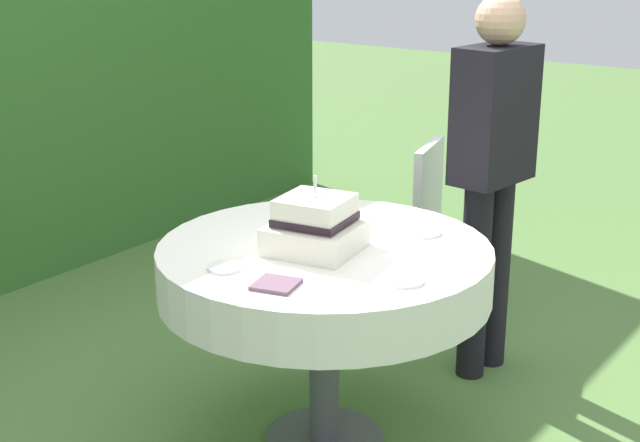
{
  "coord_description": "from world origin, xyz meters",
  "views": [
    {
      "loc": [
        -2.46,
        -1.77,
        1.85
      ],
      "look_at": [
        -0.03,
        -0.0,
        0.88
      ],
      "focal_mm": 51.52,
      "sensor_mm": 36.0,
      "label": 1
    }
  ],
  "objects": [
    {
      "name": "serving_plate_left",
      "position": [
        0.32,
        -0.21,
        0.78
      ],
      "size": [
        0.13,
        0.13,
        0.01
      ],
      "primitive_type": "cylinder",
      "color": "white",
      "rests_on": "cake_table"
    },
    {
      "name": "standing_person",
      "position": [
        0.89,
        -0.2,
        0.93
      ],
      "size": [
        0.38,
        0.24,
        1.6
      ],
      "color": "black",
      "rests_on": "ground_plane"
    },
    {
      "name": "garden_chair",
      "position": [
        1.14,
        0.34,
        0.54
      ],
      "size": [
        0.49,
        0.49,
        0.89
      ],
      "color": "white",
      "rests_on": "ground_plane"
    },
    {
      "name": "cake_table",
      "position": [
        0.0,
        0.0,
        0.68
      ],
      "size": [
        1.18,
        1.18,
        0.78
      ],
      "color": "#4C4C51",
      "rests_on": "ground_plane"
    },
    {
      "name": "ground_plane",
      "position": [
        0.0,
        0.0,
        0.0
      ],
      "size": [
        20.0,
        20.0,
        0.0
      ],
      "primitive_type": "plane",
      "color": "#547A3D"
    },
    {
      "name": "wedding_cake",
      "position": [
        -0.05,
        0.01,
        0.87
      ],
      "size": [
        0.33,
        0.34,
        0.27
      ],
      "color": "silver",
      "rests_on": "cake_table"
    },
    {
      "name": "napkin_stack",
      "position": [
        -0.39,
        -0.1,
        0.78
      ],
      "size": [
        0.16,
        0.16,
        0.01
      ],
      "primitive_type": "cube",
      "rotation": [
        0.0,
        0.0,
        0.26
      ],
      "color": "#6B4C60",
      "rests_on": "cake_table"
    },
    {
      "name": "serving_plate_far",
      "position": [
        -0.13,
        -0.41,
        0.78
      ],
      "size": [
        0.12,
        0.12,
        0.01
      ],
      "primitive_type": "cylinder",
      "color": "white",
      "rests_on": "cake_table"
    },
    {
      "name": "serving_plate_near",
      "position": [
        -0.38,
        0.13,
        0.78
      ],
      "size": [
        0.11,
        0.11,
        0.01
      ],
      "primitive_type": "cylinder",
      "color": "white",
      "rests_on": "cake_table"
    }
  ]
}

